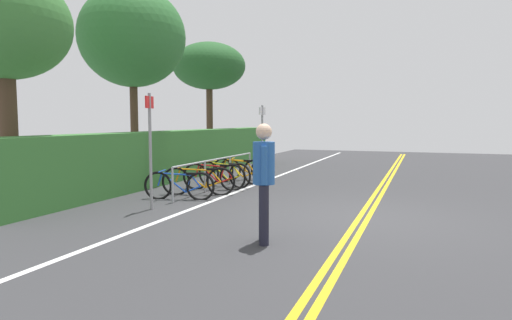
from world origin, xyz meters
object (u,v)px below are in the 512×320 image
object	(u,v)px
bicycle_5	(246,169)
sign_post_far	(262,134)
sign_post_near	(150,140)
tree_mid	(132,38)
pedestrian	(264,174)
bicycle_3	(224,174)
tree_far_right	(209,67)
tree_near_left	(4,26)
bicycle_0	(179,185)
bicycle_1	(198,181)
bike_rack	(218,166)
bicycle_2	(214,177)
bicycle_4	(238,171)

from	to	relation	value
bicycle_5	sign_post_far	size ratio (longest dim) A/B	0.71
sign_post_near	tree_mid	bearing A→B (deg)	39.67
pedestrian	sign_post_far	world-z (taller)	sign_post_far
bicycle_3	tree_far_right	xyz separation A→B (m)	(5.65, 3.25, 3.67)
tree_near_left	bicycle_0	bearing A→B (deg)	-54.07
bicycle_0	bicycle_5	size ratio (longest dim) A/B	1.01
bicycle_0	pedestrian	world-z (taller)	pedestrian
bicycle_0	pedestrian	distance (m)	4.12
bicycle_0	bicycle_1	bearing A→B (deg)	-9.17
bike_rack	tree_far_right	bearing A→B (deg)	28.38
bicycle_5	sign_post_near	world-z (taller)	sign_post_near
sign_post_far	tree_far_right	size ratio (longest dim) A/B	0.46
tree_mid	tree_far_right	size ratio (longest dim) A/B	1.14
bike_rack	tree_near_left	xyz separation A→B (m)	(-3.89, 2.87, 3.08)
bicycle_2	tree_far_right	world-z (taller)	tree_far_right
tree_mid	bike_rack	bearing A→B (deg)	-98.84
sign_post_near	bike_rack	bearing A→B (deg)	-0.57
bicycle_1	pedestrian	world-z (taller)	pedestrian
bicycle_1	pedestrian	xyz separation A→B (m)	(-3.44, -2.90, 0.68)
sign_post_near	tree_far_right	distance (m)	9.96
tree_mid	bicycle_3	bearing A→B (deg)	-92.09
bike_rack	bicycle_1	world-z (taller)	bike_rack
tree_near_left	bicycle_2	bearing A→B (deg)	-38.70
sign_post_near	sign_post_far	bearing A→B (deg)	-3.07
bicycle_1	tree_mid	size ratio (longest dim) A/B	0.31
sign_post_far	tree_far_right	distance (m)	5.50
bicycle_0	tree_far_right	size ratio (longest dim) A/B	0.33
tree_far_right	bicycle_2	bearing A→B (deg)	-152.60
bike_rack	bicycle_2	size ratio (longest dim) A/B	2.71
bicycle_0	tree_mid	size ratio (longest dim) A/B	0.29
bicycle_1	tree_far_right	world-z (taller)	tree_far_right
bicycle_0	bicycle_3	size ratio (longest dim) A/B	0.95
bicycle_3	bicycle_5	world-z (taller)	bicycle_3
bicycle_3	tree_far_right	bearing A→B (deg)	29.93
bicycle_5	sign_post_near	distance (m)	4.95
bicycle_4	tree_near_left	bearing A→B (deg)	148.79
tree_mid	tree_far_right	world-z (taller)	tree_mid
bicycle_5	bicycle_1	bearing A→B (deg)	178.77
bicycle_1	tree_far_right	bearing A→B (deg)	24.54
bicycle_5	tree_mid	world-z (taller)	tree_mid
bicycle_4	pedestrian	world-z (taller)	pedestrian
bicycle_4	bike_rack	bearing A→B (deg)	172.94
bicycle_2	tree_near_left	world-z (taller)	tree_near_left
bicycle_1	tree_mid	world-z (taller)	tree_mid
bicycle_5	tree_near_left	distance (m)	7.21
sign_post_far	tree_mid	xyz separation A→B (m)	(-2.23, 3.23, 2.84)
bicycle_0	pedestrian	bearing A→B (deg)	-132.04
bicycle_3	sign_post_near	world-z (taller)	sign_post_near
bicycle_0	bicycle_1	size ratio (longest dim) A/B	0.94
bicycle_5	tree_far_right	xyz separation A→B (m)	(4.23, 3.33, 3.68)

